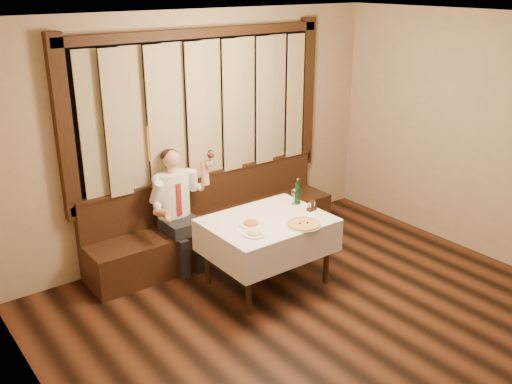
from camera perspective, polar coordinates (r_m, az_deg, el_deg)
room at (r=5.17m, az=6.19°, el=2.25°), size 5.01×6.01×2.81m
banquette at (r=6.90m, az=-4.12°, el=-3.41°), size 3.20×0.61×0.94m
dining_table at (r=6.00m, az=1.15°, el=-3.66°), size 1.27×0.97×0.76m
pizza at (r=5.82m, az=4.79°, el=-3.23°), size 0.36×0.36×0.04m
pasta_red at (r=5.80m, az=-0.49°, el=-3.00°), size 0.26×0.26×0.09m
pasta_cream at (r=5.59m, az=-0.19°, el=-3.99°), size 0.24×0.24×0.08m
green_bottle at (r=6.32m, az=4.18°, el=-0.12°), size 0.06×0.06×0.30m
table_wine_glass at (r=6.30m, az=3.85°, el=-0.09°), size 0.07×0.07×0.19m
cruet_caddy at (r=6.19m, az=5.59°, el=-1.49°), size 0.11×0.06×0.12m
seated_man at (r=6.38m, az=-7.89°, el=-0.82°), size 0.74×0.55×1.37m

